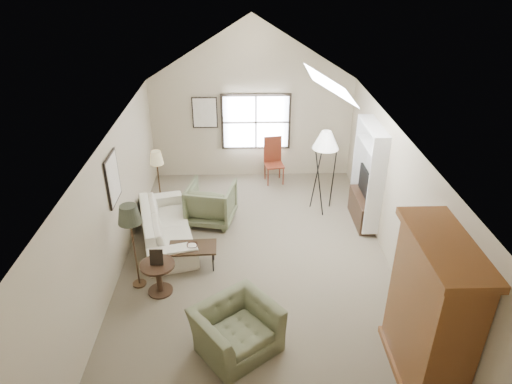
{
  "coord_description": "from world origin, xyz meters",
  "views": [
    {
      "loc": [
        -0.21,
        -6.78,
        5.26
      ],
      "look_at": [
        0.0,
        0.4,
        1.4
      ],
      "focal_mm": 32.0,
      "sensor_mm": 36.0,
      "label": 1
    }
  ],
  "objects_px": {
    "armchair_far": "(211,203)",
    "side_table": "(159,278)",
    "armoire": "(431,313)",
    "armchair_near": "(236,329)",
    "side_chair": "(274,161)",
    "sofa": "(166,225)",
    "coffee_table": "(193,257)"
  },
  "relations": [
    {
      "from": "armchair_far",
      "to": "side_table",
      "type": "xyz_separation_m",
      "value": [
        -0.76,
        -2.3,
        -0.15
      ]
    },
    {
      "from": "armoire",
      "to": "armchair_near",
      "type": "height_order",
      "value": "armoire"
    },
    {
      "from": "armchair_near",
      "to": "side_chair",
      "type": "xyz_separation_m",
      "value": [
        0.89,
        5.42,
        0.21
      ]
    },
    {
      "from": "armchair_near",
      "to": "armchair_far",
      "type": "relative_size",
      "value": 1.15
    },
    {
      "from": "side_table",
      "to": "side_chair",
      "type": "height_order",
      "value": "side_chair"
    },
    {
      "from": "sofa",
      "to": "side_table",
      "type": "distance_m",
      "value": 1.6
    },
    {
      "from": "sofa",
      "to": "side_chair",
      "type": "distance_m",
      "value": 3.45
    },
    {
      "from": "coffee_table",
      "to": "side_table",
      "type": "xyz_separation_m",
      "value": [
        -0.52,
        -0.69,
        0.07
      ]
    },
    {
      "from": "sofa",
      "to": "side_chair",
      "type": "height_order",
      "value": "side_chair"
    },
    {
      "from": "armchair_far",
      "to": "coffee_table",
      "type": "xyz_separation_m",
      "value": [
        -0.25,
        -1.61,
        -0.22
      ]
    },
    {
      "from": "sofa",
      "to": "armchair_far",
      "type": "distance_m",
      "value": 1.12
    },
    {
      "from": "armchair_near",
      "to": "side_chair",
      "type": "height_order",
      "value": "side_chair"
    },
    {
      "from": "armchair_near",
      "to": "armchair_far",
      "type": "height_order",
      "value": "armchair_far"
    },
    {
      "from": "sofa",
      "to": "side_table",
      "type": "height_order",
      "value": "sofa"
    },
    {
      "from": "coffee_table",
      "to": "side_chair",
      "type": "height_order",
      "value": "side_chair"
    },
    {
      "from": "side_table",
      "to": "side_chair",
      "type": "distance_m",
      "value": 4.7
    },
    {
      "from": "armoire",
      "to": "coffee_table",
      "type": "bearing_deg",
      "value": 143.22
    },
    {
      "from": "armoire",
      "to": "armchair_far",
      "type": "relative_size",
      "value": 2.26
    },
    {
      "from": "armoire",
      "to": "sofa",
      "type": "bearing_deg",
      "value": 139.3
    },
    {
      "from": "armoire",
      "to": "side_table",
      "type": "relative_size",
      "value": 3.74
    },
    {
      "from": "side_table",
      "to": "armchair_far",
      "type": "bearing_deg",
      "value": 71.67
    },
    {
      "from": "sofa",
      "to": "side_chair",
      "type": "xyz_separation_m",
      "value": [
        2.33,
        2.53,
        0.23
      ]
    },
    {
      "from": "armchair_near",
      "to": "side_chair",
      "type": "relative_size",
      "value": 0.98
    },
    {
      "from": "armchair_near",
      "to": "armchair_far",
      "type": "bearing_deg",
      "value": 62.05
    },
    {
      "from": "armchair_far",
      "to": "side_table",
      "type": "bearing_deg",
      "value": 83.67
    },
    {
      "from": "armoire",
      "to": "side_table",
      "type": "bearing_deg",
      "value": 154.91
    },
    {
      "from": "armoire",
      "to": "sofa",
      "type": "height_order",
      "value": "armoire"
    },
    {
      "from": "coffee_table",
      "to": "sofa",
      "type": "bearing_deg",
      "value": 124.17
    },
    {
      "from": "sofa",
      "to": "side_table",
      "type": "xyz_separation_m",
      "value": [
        0.1,
        -1.6,
        -0.05
      ]
    },
    {
      "from": "side_table",
      "to": "side_chair",
      "type": "bearing_deg",
      "value": 61.67
    },
    {
      "from": "armchair_near",
      "to": "armoire",
      "type": "bearing_deg",
      "value": -48.53
    },
    {
      "from": "side_chair",
      "to": "armoire",
      "type": "bearing_deg",
      "value": -83.64
    }
  ]
}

